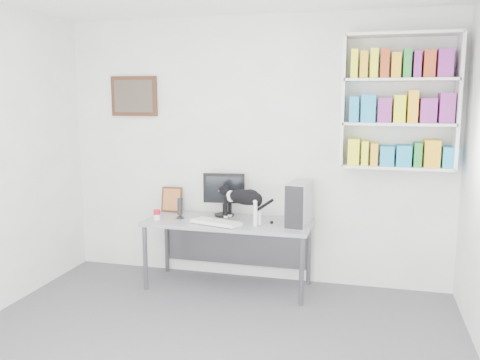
% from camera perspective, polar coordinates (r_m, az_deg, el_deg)
% --- Properties ---
extents(room, '(4.01, 4.01, 2.70)m').
position_cam_1_polar(room, '(3.31, -6.20, -0.26)').
color(room, '#55565B').
rests_on(room, ground).
extents(bookshelf, '(1.03, 0.28, 1.24)m').
position_cam_1_polar(bookshelf, '(4.91, 17.43, 8.37)').
color(bookshelf, silver).
rests_on(bookshelf, room).
extents(wall_art, '(0.52, 0.04, 0.42)m').
position_cam_1_polar(wall_art, '(5.59, -11.81, 9.20)').
color(wall_art, '#4E2619').
rests_on(wall_art, room).
extents(desk, '(1.64, 0.64, 0.68)m').
position_cam_1_polar(desk, '(5.13, -1.34, -8.29)').
color(desk, gray).
rests_on(desk, room).
extents(monitor, '(0.45, 0.26, 0.45)m').
position_cam_1_polar(monitor, '(5.20, -1.80, -1.61)').
color(monitor, black).
rests_on(monitor, desk).
extents(keyboard, '(0.52, 0.31, 0.04)m').
position_cam_1_polar(keyboard, '(4.90, -2.69, -4.77)').
color(keyboard, silver).
rests_on(keyboard, desk).
extents(pc_tower, '(0.22, 0.43, 0.41)m').
position_cam_1_polar(pc_tower, '(4.88, 6.65, -2.62)').
color(pc_tower, '#A3A3A7').
rests_on(pc_tower, desk).
extents(speaker, '(0.11, 0.11, 0.22)m').
position_cam_1_polar(speaker, '(5.15, -6.75, -3.11)').
color(speaker, black).
rests_on(speaker, desk).
extents(leaning_print, '(0.22, 0.10, 0.27)m').
position_cam_1_polar(leaning_print, '(5.45, -7.66, -2.12)').
color(leaning_print, '#4E2619').
rests_on(leaning_print, desk).
extents(soup_can, '(0.07, 0.07, 0.10)m').
position_cam_1_polar(soup_can, '(5.14, -9.31, -3.85)').
color(soup_can, red).
rests_on(soup_can, desk).
extents(cat, '(0.58, 0.35, 0.35)m').
position_cam_1_polar(cat, '(4.90, 0.39, -2.90)').
color(cat, black).
rests_on(cat, desk).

